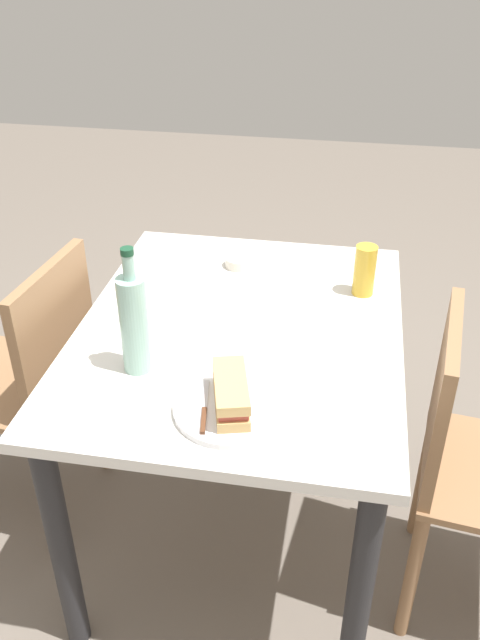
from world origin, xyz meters
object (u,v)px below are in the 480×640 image
knife_near (205,409)px  baguette_sandwich_near (231,393)px  chair_far (33,376)px  water_bottle (134,322)px  olive_bowl (239,262)px  beer_glass (365,270)px  chair_near (472,458)px  plate_near (231,408)px  dining_table (240,363)px

knife_near → baguette_sandwich_near: bearing=-64.3°
chair_far → water_bottle: bearing=-117.6°
chair_far → olive_bowl: chair_far is taller
chair_far → beer_glass: size_ratio=5.98×
chair_near → olive_bowl: (0.47, 0.68, 0.25)m
beer_glass → plate_near: bearing=154.6°
chair_far → baguette_sandwich_near: (-0.33, -0.66, 0.29)m
chair_near → knife_near: bearing=110.1°
dining_table → baguette_sandwich_near: baguette_sandwich_near is taller
water_bottle → olive_bowl: bearing=-14.7°
chair_near → baguette_sandwich_near: (-0.20, 0.58, 0.29)m
chair_far → knife_near: 0.74m
dining_table → chair_near: bearing=-102.3°
water_bottle → beer_glass: (0.45, -0.52, -0.06)m
baguette_sandwich_near → knife_near: (-0.03, 0.05, -0.03)m
knife_near → chair_far: bearing=59.4°
beer_glass → olive_bowl: 0.39m
chair_near → beer_glass: beer_glass is taller
olive_bowl → dining_table: bearing=-169.7°
dining_table → plate_near: 0.36m
chair_near → baguette_sandwich_near: bearing=109.5°
olive_bowl → knife_near: bearing=-176.1°
water_bottle → olive_bowl: water_bottle is taller
beer_glass → dining_table: bearing=126.8°
chair_far → knife_near: bearing=-120.6°
chair_far → knife_near: (-0.36, -0.60, 0.26)m
water_bottle → chair_far: bearing=62.4°
dining_table → beer_glass: bearing=-53.2°
chair_near → baguette_sandwich_near: chair_near is taller
chair_near → olive_bowl: chair_near is taller
olive_bowl → chair_far: bearing=121.7°
plate_near → dining_table: bearing=6.8°
dining_table → chair_far: 0.63m
chair_near → beer_glass: bearing=39.7°
chair_near → water_bottle: water_bottle is taller
beer_glass → olive_bowl: beer_glass is taller
plate_near → olive_bowl: (0.67, 0.10, 0.01)m
plate_near → olive_bowl: olive_bowl is taller
plate_near → water_bottle: size_ratio=0.80×
dining_table → baguette_sandwich_near: size_ratio=5.44×
dining_table → chair_far: chair_far is taller
knife_near → olive_bowl: olive_bowl is taller
chair_near → plate_near: size_ratio=3.42×
chair_near → baguette_sandwich_near: size_ratio=4.52×
dining_table → baguette_sandwich_near: bearing=-173.2°
chair_far → beer_glass: 1.01m
chair_far → water_bottle: water_bottle is taller
dining_table → plate_near: (-0.34, -0.04, 0.13)m
beer_glass → knife_near: bearing=151.5°
dining_table → knife_near: size_ratio=5.85×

